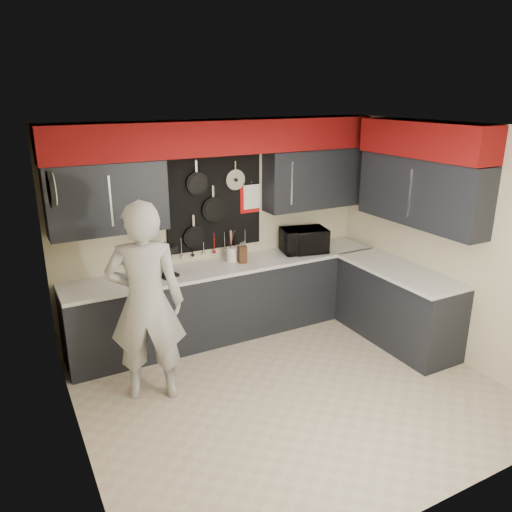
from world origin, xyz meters
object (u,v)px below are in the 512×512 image
coffee_maker (165,260)px  person (146,303)px  utensil_crock (232,254)px  microwave (304,240)px  knife_block (242,254)px

coffee_maker → person: person is taller
utensil_crock → microwave: bearing=-6.1°
coffee_maker → person: 0.96m
knife_block → coffee_maker: size_ratio=0.60×
microwave → coffee_maker: bearing=-167.8°
microwave → utensil_crock: 0.98m
person → knife_block: bearing=-128.7°
coffee_maker → knife_block: bearing=-18.6°
knife_block → utensil_crock: (-0.09, 0.11, -0.02)m
utensil_crock → person: person is taller
microwave → utensil_crock: bearing=-173.2°
knife_block → utensil_crock: knife_block is taller
knife_block → utensil_crock: 0.14m
utensil_crock → person: (-1.33, -0.92, -0.01)m
microwave → coffee_maker: coffee_maker is taller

